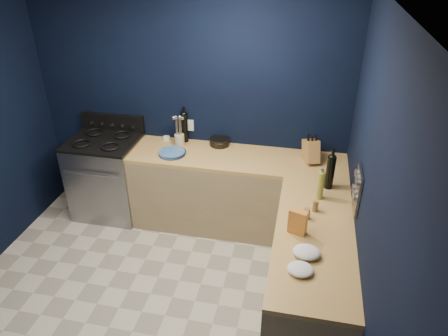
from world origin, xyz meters
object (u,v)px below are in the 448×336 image
(knife_block, at_px, (311,151))
(utensil_crock, at_px, (180,140))
(gas_range, at_px, (108,178))
(plate_stack, at_px, (172,153))
(crouton_bag, at_px, (298,222))

(knife_block, bearing_deg, utensil_crock, 157.86)
(gas_range, relative_size, plate_stack, 3.27)
(gas_range, height_order, utensil_crock, utensil_crock)
(knife_block, distance_m, crouton_bag, 1.23)
(utensil_crock, bearing_deg, plate_stack, -95.08)
(gas_range, xyz_separation_m, plate_stack, (0.84, -0.08, 0.46))
(crouton_bag, bearing_deg, knife_block, 104.04)
(utensil_crock, bearing_deg, knife_block, -2.62)
(utensil_crock, xyz_separation_m, crouton_bag, (1.37, -1.29, 0.04))
(plate_stack, bearing_deg, knife_block, 6.14)
(gas_range, bearing_deg, plate_stack, -5.15)
(plate_stack, relative_size, knife_block, 1.21)
(plate_stack, bearing_deg, gas_range, 174.85)
(utensil_crock, relative_size, knife_block, 0.58)
(gas_range, distance_m, utensil_crock, 1.01)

